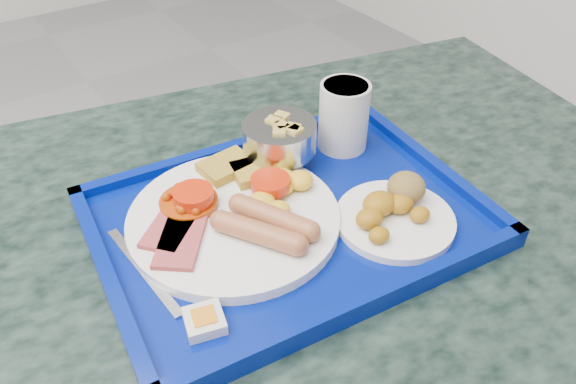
# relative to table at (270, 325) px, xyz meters

# --- Properties ---
(table) EXTENTS (1.38, 1.06, 0.78)m
(table) POSITION_rel_table_xyz_m (0.00, 0.00, 0.00)
(table) COLOR gray
(table) RESTS_ON floor
(tray) EXTENTS (0.52, 0.41, 0.03)m
(tray) POSITION_rel_table_xyz_m (0.03, -0.01, 0.21)
(tray) COLOR navy
(tray) RESTS_ON table
(main_plate) EXTENTS (0.27, 0.27, 0.04)m
(main_plate) POSITION_rel_table_xyz_m (-0.03, 0.02, 0.23)
(main_plate) COLOR white
(main_plate) RESTS_ON tray
(bread_plate) EXTENTS (0.15, 0.15, 0.05)m
(bread_plate) POSITION_rel_table_xyz_m (0.14, -0.09, 0.23)
(bread_plate) COLOR white
(bread_plate) RESTS_ON tray
(fruit_bowl) EXTENTS (0.11, 0.11, 0.07)m
(fruit_bowl) POSITION_rel_table_xyz_m (0.08, 0.09, 0.26)
(fruit_bowl) COLOR #AEAFB1
(fruit_bowl) RESTS_ON tray
(juice_cup) EXTENTS (0.07, 0.07, 0.10)m
(juice_cup) POSITION_rel_table_xyz_m (0.19, 0.08, 0.27)
(juice_cup) COLOR silver
(juice_cup) RESTS_ON tray
(spoon) EXTENTS (0.06, 0.17, 0.01)m
(spoon) POSITION_rel_table_xyz_m (-0.14, 0.06, 0.22)
(spoon) COLOR #AEAFB1
(spoon) RESTS_ON tray
(knife) EXTENTS (0.03, 0.17, 0.00)m
(knife) POSITION_rel_table_xyz_m (-0.17, 0.00, 0.22)
(knife) COLOR #AEAFB1
(knife) RESTS_ON tray
(jam_packet) EXTENTS (0.05, 0.05, 0.02)m
(jam_packet) POSITION_rel_table_xyz_m (-0.14, -0.11, 0.22)
(jam_packet) COLOR silver
(jam_packet) RESTS_ON tray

